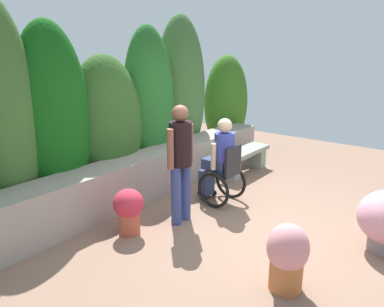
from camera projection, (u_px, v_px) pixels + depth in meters
name	position (u px, v px, depth m)	size (l,w,h in m)	color
ground_plane	(250.00, 228.00, 4.87)	(10.74, 10.74, 0.00)	#846452
stone_retaining_wall	(147.00, 174.00, 5.92)	(6.10, 0.56, 0.69)	gray
hedge_backdrop	(120.00, 113.00, 6.01)	(7.07, 0.96, 2.97)	#267228
stone_bench	(244.00, 158.00, 6.97)	(1.33, 0.38, 0.45)	gray
person_in_wheelchair	(221.00, 164.00, 5.54)	(0.53, 0.66, 1.33)	black
person_standing_companion	(181.00, 157.00, 4.81)	(0.49, 0.30, 1.62)	navy
flower_pot_terracotta_by_wall	(129.00, 209.00, 4.65)	(0.39, 0.39, 0.60)	#B44E39
flower_pot_red_accent	(287.00, 255.00, 3.55)	(0.41, 0.41, 0.70)	#B76436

